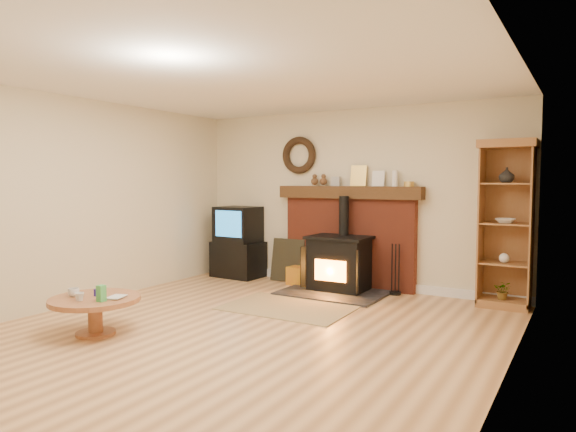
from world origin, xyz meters
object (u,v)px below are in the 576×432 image
Objects in this scene: wood_stove at (338,265)px; coffee_table at (95,304)px; tv_unit at (238,243)px; curio_cabinet at (506,224)px.

coffee_table is at bearing -112.30° from wood_stove.
curio_cabinet is at bearing 1.26° from tv_unit.
coffee_table is (-3.40, -3.37, -0.72)m from curio_cabinet.
coffee_table is at bearing -79.52° from tv_unit.
wood_stove is at bearing -172.54° from curio_cabinet.
wood_stove reaches higher than coffee_table.
curio_cabinet is (4.01, 0.09, 0.48)m from tv_unit.
coffee_table is (0.61, -3.28, -0.23)m from tv_unit.
curio_cabinet reaches higher than coffee_table.
tv_unit is 4.04m from curio_cabinet.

